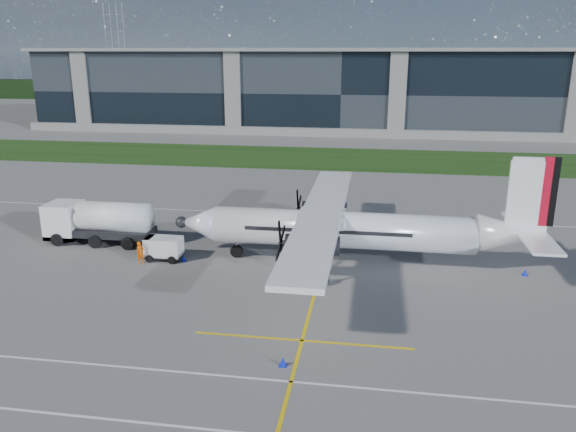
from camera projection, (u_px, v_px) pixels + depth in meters
ground at (325, 169)px, 74.51m from camera, size 400.00×400.00×0.00m
grass_strip at (330, 158)px, 82.09m from camera, size 400.00×18.00×0.04m
terminal_building at (344, 91)px, 110.29m from camera, size 120.00×20.00×15.00m
tree_line at (356, 93)px, 168.42m from camera, size 400.00×6.00×6.00m
pylon_west at (116, 51)px, 186.32m from camera, size 9.00×4.60×30.00m
yellow_taxiway_centerline at (328, 244)px, 45.64m from camera, size 0.20×70.00×0.01m
white_lane_line at (206, 429)px, 23.34m from camera, size 90.00×0.15×0.01m
turboprop_aircraft at (356, 209)px, 40.32m from camera, size 26.85×27.85×8.35m
fuel_tanker_truck at (92, 222)px, 45.73m from camera, size 9.20×2.99×3.45m
baggage_tug at (164, 249)px, 42.13m from camera, size 2.86×1.72×1.72m
ground_crew_person at (140, 251)px, 41.29m from camera, size 0.88×0.96×1.93m
safety_cone_stbdwing at (327, 209)px, 54.89m from camera, size 0.36×0.36×0.50m
safety_cone_tail at (525, 272)px, 39.23m from camera, size 0.36×0.36×0.50m
safety_cone_fwd at (177, 251)px, 43.47m from camera, size 0.36×0.36×0.50m
safety_cone_portwing at (283, 361)px, 27.98m from camera, size 0.36×0.36×0.50m
safety_cone_nose_port at (184, 258)px, 41.91m from camera, size 0.36×0.36×0.50m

